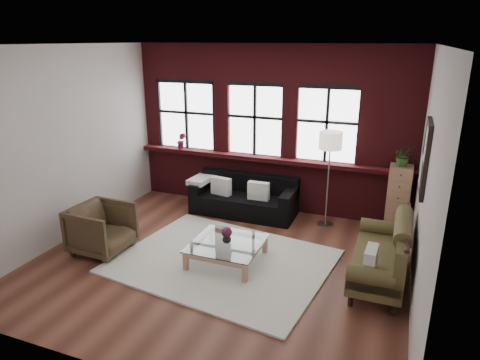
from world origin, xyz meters
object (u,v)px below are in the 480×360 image
(armchair, at_px, (102,229))
(vintage_settee, at_px, (379,251))
(vase, at_px, (227,238))
(dark_sofa, at_px, (244,196))
(coffee_table, at_px, (227,253))
(drawer_chest, at_px, (398,200))
(floor_lamp, at_px, (328,176))

(armchair, bearing_deg, vintage_settee, -79.35)
(vintage_settee, height_order, vase, vintage_settee)
(dark_sofa, bearing_deg, vase, -76.72)
(armchair, xyz_separation_m, coffee_table, (2.01, 0.37, -0.23))
(armchair, xyz_separation_m, drawer_chest, (4.36, 2.46, 0.22))
(coffee_table, height_order, floor_lamp, floor_lamp)
(vintage_settee, distance_m, floor_lamp, 1.99)
(dark_sofa, distance_m, coffee_table, 1.97)
(coffee_table, relative_size, drawer_chest, 0.85)
(dark_sofa, bearing_deg, floor_lamp, 0.90)
(dark_sofa, bearing_deg, drawer_chest, 3.69)
(floor_lamp, bearing_deg, drawer_chest, 7.39)
(coffee_table, distance_m, vase, 0.24)
(coffee_table, xyz_separation_m, floor_lamp, (1.15, 1.93, 0.79))
(vase, xyz_separation_m, floor_lamp, (1.15, 1.93, 0.54))
(vintage_settee, bearing_deg, floor_lamp, 122.38)
(dark_sofa, xyz_separation_m, coffee_table, (0.45, -1.90, -0.20))
(armchair, bearing_deg, drawer_chest, -59.07)
(floor_lamp, bearing_deg, armchair, -143.93)
(armchair, height_order, drawer_chest, drawer_chest)
(dark_sofa, xyz_separation_m, drawer_chest, (2.80, 0.18, 0.25))
(dark_sofa, height_order, vase, dark_sofa)
(armchair, distance_m, drawer_chest, 5.01)
(armchair, height_order, floor_lamp, floor_lamp)
(coffee_table, distance_m, floor_lamp, 2.38)
(vase, bearing_deg, floor_lamp, 59.25)
(armchair, distance_m, vase, 2.04)
(coffee_table, distance_m, drawer_chest, 3.17)
(armchair, height_order, coffee_table, armchair)
(dark_sofa, height_order, drawer_chest, drawer_chest)
(coffee_table, bearing_deg, drawer_chest, 41.61)
(dark_sofa, distance_m, armchair, 2.76)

